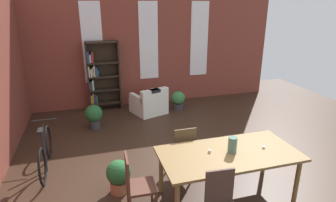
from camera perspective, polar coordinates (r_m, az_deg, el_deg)
The scene contains 17 objects.
ground_plane at distance 5.10m, azimuth 7.79°, elevation -15.88°, with size 11.30×11.30×0.00m, color #362418.
back_wall_brick at distance 8.47m, azimuth -3.98°, elevation 10.77°, with size 7.71×0.12×3.37m, color brown.
window_pane_0 at distance 8.19m, azimuth -14.86°, elevation 11.09°, with size 0.55×0.02×2.19m, color white.
window_pane_1 at distance 8.38m, azimuth -3.90°, elevation 11.84°, with size 0.55×0.02×2.19m, color white.
window_pane_2 at distance 8.85m, azimuth 6.27°, elevation 12.16°, with size 0.55×0.02×2.19m, color white.
dining_table at distance 4.47m, azimuth 12.02°, elevation -10.91°, with size 2.10×1.03×0.78m.
vase_on_table at distance 4.40m, azimuth 12.76°, elevation -8.56°, with size 0.13×0.13×0.24m, color #4C7266.
tealight_candle_0 at distance 4.69m, azimuth 18.61°, elevation -8.74°, with size 0.04×0.04×0.03m, color silver.
tealight_candle_1 at distance 4.38m, azimuth 8.34°, elevation -9.89°, with size 0.04×0.04×0.04m, color silver.
dining_chair_head_left at distance 4.17m, azimuth -6.44°, elevation -16.09°, with size 0.42×0.42×0.95m.
dining_chair_far_left at distance 4.98m, azimuth 2.97°, elevation -9.67°, with size 0.40×0.40×0.95m.
bookshelf_tall at distance 8.18m, azimuth -13.21°, elevation 5.00°, with size 0.89×0.31×1.93m.
armchair_white at distance 7.86m, azimuth -3.75°, elevation -0.48°, with size 1.02×1.02×0.75m.
bicycle_second at distance 5.74m, azimuth -23.33°, elevation -9.35°, with size 0.44×1.60×0.87m.
potted_plant_by_shelf at distance 7.10m, azimuth -14.62°, elevation -2.75°, with size 0.42×0.42×0.59m.
potted_plant_corner at distance 8.14m, azimuth 2.07°, elevation 0.23°, with size 0.38×0.38×0.52m.
potted_plant_window at distance 4.75m, azimuth -9.85°, elevation -14.44°, with size 0.39×0.39×0.56m.
Camera 1 is at (-1.80, -3.78, 2.91)m, focal length 30.47 mm.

